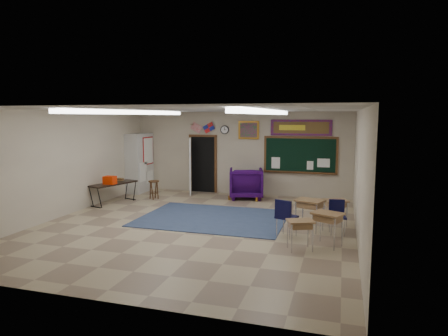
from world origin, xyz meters
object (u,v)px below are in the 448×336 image
(wingback_armchair, at_px, (246,183))
(wooden_stool, at_px, (154,189))
(student_desk_front_right, at_px, (336,211))
(folding_table, at_px, (114,192))
(student_desk_front_left, at_px, (309,213))

(wingback_armchair, distance_m, wooden_stool, 3.20)
(student_desk_front_right, bearing_deg, folding_table, 153.65)
(wingback_armchair, relative_size, student_desk_front_right, 1.69)
(wingback_armchair, height_order, student_desk_front_left, wingback_armchair)
(student_desk_front_left, distance_m, folding_table, 6.55)
(student_desk_front_left, height_order, folding_table, folding_table)
(wooden_stool, bearing_deg, wingback_armchair, 18.98)
(student_desk_front_left, bearing_deg, wooden_stool, 176.79)
(wingback_armchair, height_order, student_desk_front_right, wingback_armchair)
(student_desk_front_left, bearing_deg, wingback_armchair, 145.96)
(student_desk_front_right, relative_size, folding_table, 0.39)
(wooden_stool, bearing_deg, folding_table, -132.19)
(folding_table, bearing_deg, student_desk_front_right, 11.77)
(wingback_armchair, bearing_deg, folding_table, 12.92)
(wingback_armchair, relative_size, student_desk_front_left, 1.47)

